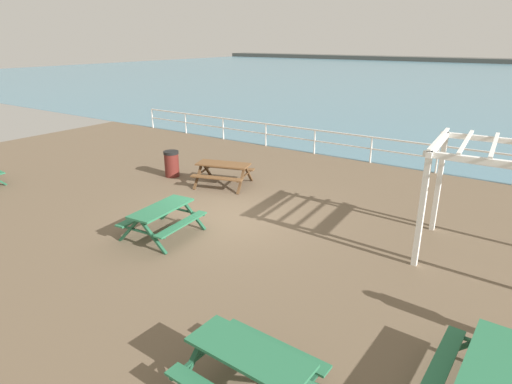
{
  "coord_description": "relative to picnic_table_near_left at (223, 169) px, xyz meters",
  "views": [
    {
      "loc": [
        6.98,
        -8.82,
        4.79
      ],
      "look_at": [
        0.7,
        0.32,
        0.8
      ],
      "focal_mm": 29.99,
      "sensor_mm": 36.0,
      "label": 1
    }
  ],
  "objects": [
    {
      "name": "picnic_table_far_left",
      "position": [
        6.11,
        -7.08,
        0.0
      ],
      "size": [
        1.85,
        1.6,
        0.8
      ],
      "rotation": [
        0.0,
        0.0,
        -0.03
      ],
      "color": "#286B47",
      "rests_on": "ground"
    },
    {
      "name": "picnic_table_far_right",
      "position": [
        1.23,
        -4.03,
        0.0
      ],
      "size": [
        1.69,
        1.93,
        0.8
      ],
      "rotation": [
        0.0,
        0.0,
        1.66
      ],
      "color": "#286B47",
      "rests_on": "ground"
    },
    {
      "name": "sea_band",
      "position": [
        1.89,
        50.63,
        -0.58
      ],
      "size": [
        142.0,
        90.0,
        0.01
      ],
      "primitive_type": "cube",
      "color": "teal",
      "rests_on": "ground"
    },
    {
      "name": "seaward_railing",
      "position": [
        1.89,
        5.63,
        0.18
      ],
      "size": [
        23.07,
        0.07,
        1.08
      ],
      "color": "white",
      "rests_on": "ground"
    },
    {
      "name": "picnic_table_near_left",
      "position": [
        0.0,
        0.0,
        0.0
      ],
      "size": [
        2.16,
        1.96,
        0.8
      ],
      "rotation": [
        0.0,
        0.0,
        0.3
      ],
      "color": "brown",
      "rests_on": "ground"
    },
    {
      "name": "ground_plane",
      "position": [
        1.89,
        -2.12,
        -0.68
      ],
      "size": [
        30.0,
        24.0,
        0.2
      ],
      "primitive_type": "cube",
      "color": "brown"
    },
    {
      "name": "lattice_pergola",
      "position": [
        8.03,
        -0.77,
        1.41
      ],
      "size": [
        2.58,
        2.7,
        2.7
      ],
      "rotation": [
        0.0,
        0.0,
        0.06
      ],
      "color": "white",
      "rests_on": "ground"
    },
    {
      "name": "litter_bin",
      "position": [
        -2.19,
        -0.28,
        -0.1
      ],
      "size": [
        0.55,
        0.55,
        0.95
      ],
      "color": "#591E19",
      "rests_on": "ground"
    },
    {
      "name": "picnic_table_mid_centre",
      "position": [
        8.91,
        -5.41,
        0.0
      ],
      "size": [
        1.6,
        1.85,
        0.8
      ],
      "rotation": [
        0.0,
        0.0,
        1.54
      ],
      "color": "#286B47",
      "rests_on": "ground"
    }
  ]
}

